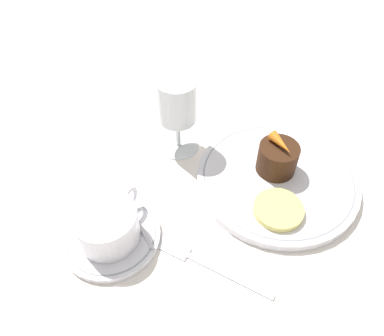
# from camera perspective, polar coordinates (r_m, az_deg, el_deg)

# --- Properties ---
(ground_plane) EXTENTS (3.00, 3.00, 0.00)m
(ground_plane) POSITION_cam_1_polar(r_m,az_deg,el_deg) (0.63, 10.64, -1.23)
(ground_plane) COLOR white
(dinner_plate) EXTENTS (0.26, 0.26, 0.01)m
(dinner_plate) POSITION_cam_1_polar(r_m,az_deg,el_deg) (0.62, 12.99, -1.30)
(dinner_plate) COLOR white
(dinner_plate) RESTS_ON ground_plane
(saucer) EXTENTS (0.14, 0.14, 0.01)m
(saucer) POSITION_cam_1_polar(r_m,az_deg,el_deg) (0.56, -12.24, -10.02)
(saucer) COLOR white
(saucer) RESTS_ON ground_plane
(coffee_cup) EXTENTS (0.11, 0.09, 0.05)m
(coffee_cup) POSITION_cam_1_polar(r_m,az_deg,el_deg) (0.53, -12.82, -8.42)
(coffee_cup) COLOR white
(coffee_cup) RESTS_ON saucer
(spoon) EXTENTS (0.07, 0.11, 0.00)m
(spoon) POSITION_cam_1_polar(r_m,az_deg,el_deg) (0.57, -9.22, -6.53)
(spoon) COLOR silver
(spoon) RESTS_ON saucer
(wine_glass) EXTENTS (0.07, 0.07, 0.14)m
(wine_glass) POSITION_cam_1_polar(r_m,az_deg,el_deg) (0.61, -2.28, 9.40)
(wine_glass) COLOR silver
(wine_glass) RESTS_ON ground_plane
(fork) EXTENTS (0.02, 0.18, 0.01)m
(fork) POSITION_cam_1_polar(r_m,az_deg,el_deg) (0.53, 1.08, -13.88)
(fork) COLOR silver
(fork) RESTS_ON ground_plane
(dessert_cake) EXTENTS (0.06, 0.06, 0.05)m
(dessert_cake) POSITION_cam_1_polar(r_m,az_deg,el_deg) (0.61, 12.88, 1.44)
(dessert_cake) COLOR #381E0F
(dessert_cake) RESTS_ON dinner_plate
(carrot_garnish) EXTENTS (0.04, 0.05, 0.02)m
(carrot_garnish) POSITION_cam_1_polar(r_m,az_deg,el_deg) (0.59, 13.41, 3.66)
(carrot_garnish) COLOR orange
(carrot_garnish) RESTS_ON dessert_cake
(pineapple_slice) EXTENTS (0.07, 0.07, 0.01)m
(pineapple_slice) POSITION_cam_1_polar(r_m,az_deg,el_deg) (0.57, 13.02, -6.17)
(pineapple_slice) COLOR #EFE075
(pineapple_slice) RESTS_ON dinner_plate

